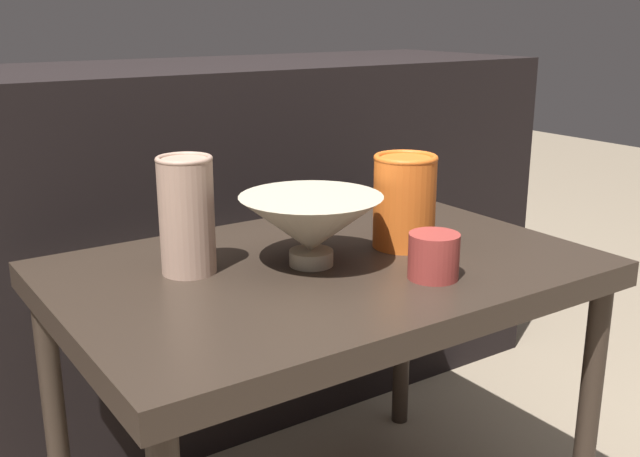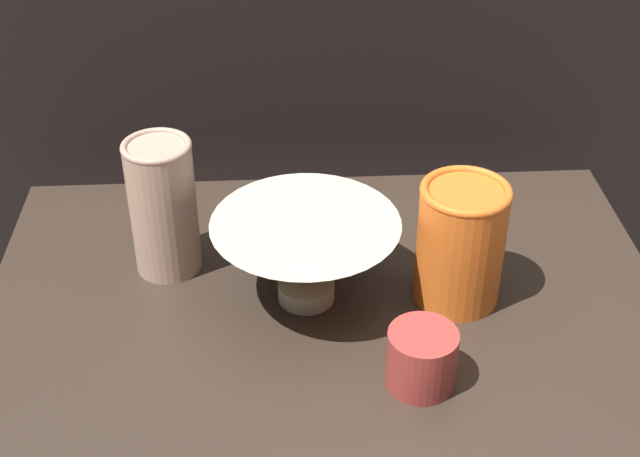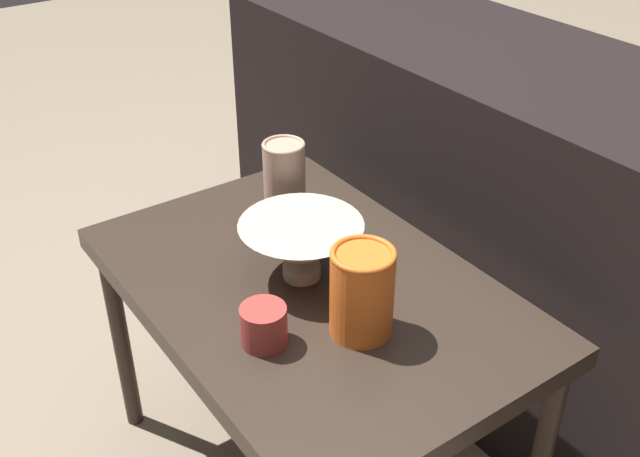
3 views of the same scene
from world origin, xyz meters
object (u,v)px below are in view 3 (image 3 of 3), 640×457
(vase_textured_left, at_px, (285,183))
(cup, at_px, (264,326))
(vase_colorful_right, at_px, (362,291))
(bowl, at_px, (302,245))

(vase_textured_left, bearing_deg, cup, -38.36)
(vase_colorful_right, xyz_separation_m, cup, (-0.06, -0.14, -0.05))
(bowl, bearing_deg, vase_colorful_right, -2.37)
(bowl, bearing_deg, cup, -52.71)
(cup, bearing_deg, vase_textured_left, 141.64)
(bowl, distance_m, cup, 0.19)
(bowl, xyz_separation_m, vase_colorful_right, (0.18, -0.01, 0.01))
(vase_textured_left, height_order, vase_colorful_right, vase_textured_left)
(vase_textured_left, bearing_deg, vase_colorful_right, -13.13)
(vase_textured_left, distance_m, vase_colorful_right, 0.36)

